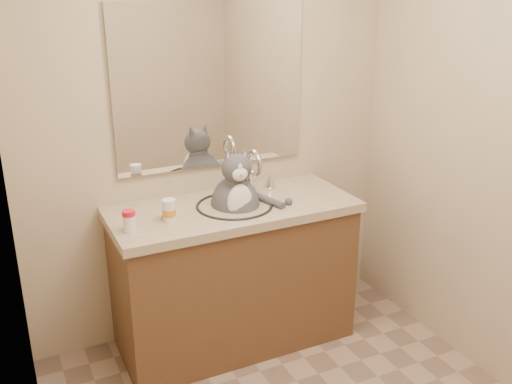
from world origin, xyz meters
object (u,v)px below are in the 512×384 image
cat (236,203)px  grey_canister (167,212)px  pill_bottle_orange (169,211)px  pill_bottle_redcap (129,221)px

cat → grey_canister: size_ratio=7.46×
cat → grey_canister: (-0.39, -0.01, 0.02)m
cat → pill_bottle_orange: bearing=-163.4°
cat → pill_bottle_orange: size_ratio=4.64×
pill_bottle_orange → pill_bottle_redcap: bearing=-168.3°
cat → pill_bottle_redcap: size_ratio=4.90×
cat → pill_bottle_redcap: (-0.61, -0.10, 0.04)m
grey_canister → cat: bearing=2.1°
pill_bottle_orange → grey_canister: pill_bottle_orange is taller
cat → pill_bottle_orange: 0.40m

